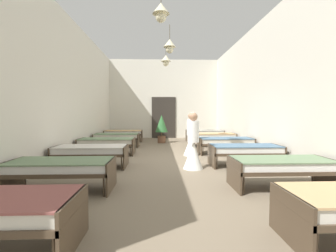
% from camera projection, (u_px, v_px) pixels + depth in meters
% --- Properties ---
extents(ground_plane, '(6.90, 13.42, 0.10)m').
position_uv_depth(ground_plane, '(168.00, 161.00, 7.26)').
color(ground_plane, '#7A6B56').
extents(room_shell, '(6.70, 13.02, 4.57)m').
position_uv_depth(room_shell, '(166.00, 90.00, 8.50)').
color(room_shell, silver).
rests_on(room_shell, ground).
extents(bed_left_row_1, '(1.90, 0.84, 0.57)m').
position_uv_depth(bed_left_row_1, '(61.00, 167.00, 4.31)').
color(bed_left_row_1, '#473828').
rests_on(bed_left_row_1, ground).
extents(bed_right_row_1, '(1.90, 0.84, 0.57)m').
position_uv_depth(bed_right_row_1, '(281.00, 165.00, 4.47)').
color(bed_right_row_1, '#473828').
rests_on(bed_right_row_1, ground).
extents(bed_left_row_2, '(1.90, 0.84, 0.57)m').
position_uv_depth(bed_left_row_2, '(91.00, 151.00, 6.21)').
color(bed_left_row_2, '#473828').
rests_on(bed_left_row_2, ground).
extents(bed_right_row_2, '(1.90, 0.84, 0.57)m').
position_uv_depth(bed_right_row_2, '(245.00, 150.00, 6.37)').
color(bed_right_row_2, '#473828').
rests_on(bed_right_row_2, ground).
extents(bed_left_row_3, '(1.90, 0.84, 0.57)m').
position_uv_depth(bed_left_row_3, '(107.00, 142.00, 8.10)').
color(bed_left_row_3, '#473828').
rests_on(bed_left_row_3, ground).
extents(bed_right_row_3, '(1.90, 0.84, 0.57)m').
position_uv_depth(bed_right_row_3, '(225.00, 142.00, 8.26)').
color(bed_right_row_3, '#473828').
rests_on(bed_right_row_3, ground).
extents(bed_left_row_4, '(1.90, 0.84, 0.57)m').
position_uv_depth(bed_left_row_4, '(117.00, 137.00, 10.00)').
color(bed_left_row_4, '#473828').
rests_on(bed_left_row_4, ground).
extents(bed_right_row_4, '(1.90, 0.84, 0.57)m').
position_uv_depth(bed_right_row_4, '(213.00, 136.00, 10.16)').
color(bed_right_row_4, '#473828').
rests_on(bed_right_row_4, ground).
extents(bed_left_row_5, '(1.90, 0.84, 0.57)m').
position_uv_depth(bed_left_row_5, '(124.00, 133.00, 11.90)').
color(bed_left_row_5, '#473828').
rests_on(bed_left_row_5, ground).
extents(bed_right_row_5, '(1.90, 0.84, 0.57)m').
position_uv_depth(bed_right_row_5, '(205.00, 133.00, 12.05)').
color(bed_right_row_5, '#473828').
rests_on(bed_right_row_5, ground).
extents(nurse_near_aisle, '(0.52, 0.52, 1.49)m').
position_uv_depth(nurse_near_aisle, '(191.00, 140.00, 7.94)').
color(nurse_near_aisle, white).
rests_on(nurse_near_aisle, ground).
extents(nurse_mid_aisle, '(0.52, 0.52, 1.49)m').
position_uv_depth(nurse_mid_aisle, '(193.00, 149.00, 6.02)').
color(nurse_mid_aisle, white).
rests_on(nurse_mid_aisle, ground).
extents(potted_plant, '(0.61, 0.61, 1.37)m').
position_uv_depth(potted_plant, '(162.00, 126.00, 11.34)').
color(potted_plant, brown).
rests_on(potted_plant, ground).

